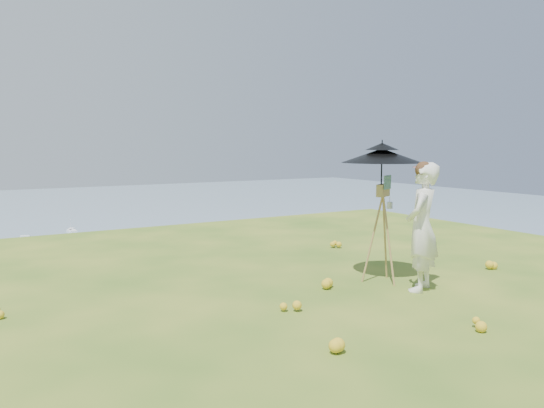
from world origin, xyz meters
TOP-DOWN VIEW (x-y plane):
  - ground at (0.00, 0.00)m, footprint 14.00×14.00m
  - slope_trees at (0.00, 35.00)m, footprint 110.00×50.00m
  - harbor_town at (0.00, 75.00)m, footprint 110.00×22.00m
  - wildflowers at (0.00, 0.25)m, footprint 10.00×10.50m
  - painter at (1.58, -0.17)m, footprint 0.74×0.67m
  - field_easel at (1.43, 0.43)m, footprint 0.77×0.77m
  - sun_umbrella at (1.42, 0.45)m, footprint 1.52×1.52m
  - painter_cap at (1.58, -0.17)m, footprint 0.29×0.31m

SIDE VIEW (x-z plane):
  - harbor_town at x=0.00m, z-range -32.00..-27.00m
  - slope_trees at x=0.00m, z-range -18.00..-12.00m
  - ground at x=0.00m, z-range 0.00..0.00m
  - wildflowers at x=0.00m, z-range 0.00..0.12m
  - field_easel at x=1.43m, z-range 0.00..1.50m
  - painter at x=1.58m, z-range 0.00..1.70m
  - sun_umbrella at x=1.42m, z-range 1.24..1.99m
  - painter_cap at x=1.58m, z-range 1.60..1.70m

